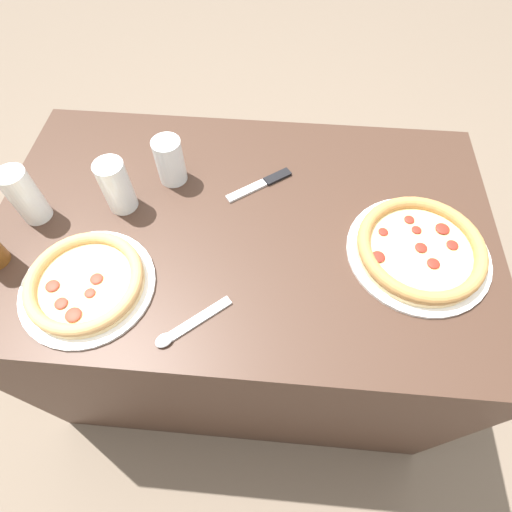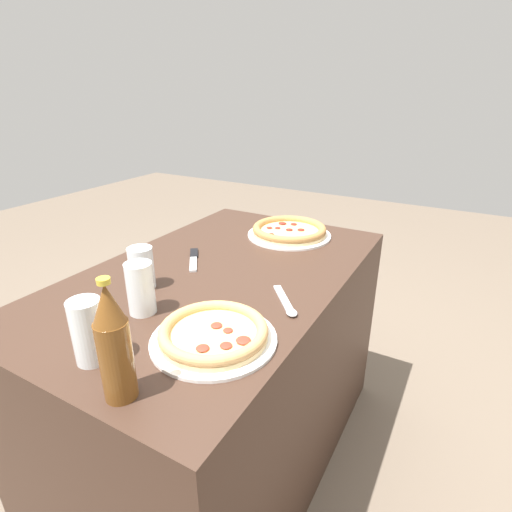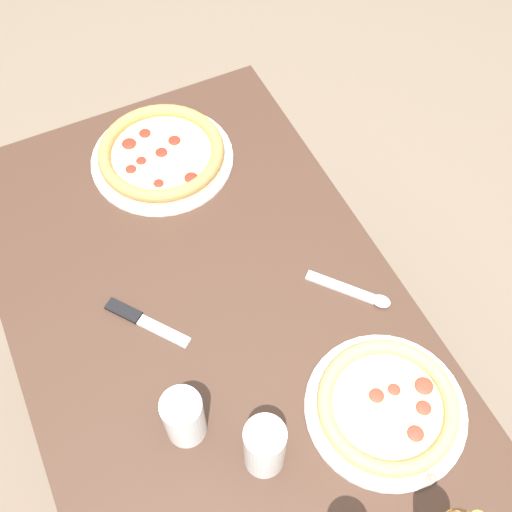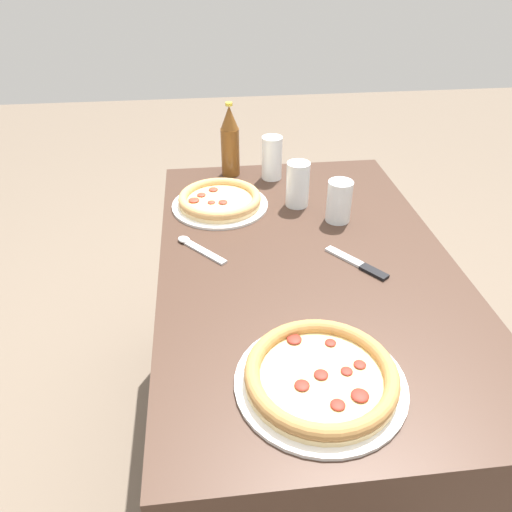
{
  "view_description": "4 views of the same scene",
  "coord_description": "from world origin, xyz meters",
  "px_view_note": "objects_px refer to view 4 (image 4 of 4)",
  "views": [
    {
      "loc": [
        0.08,
        -0.57,
        1.51
      ],
      "look_at": [
        0.04,
        -0.12,
        0.79
      ],
      "focal_mm": 28.0,
      "sensor_mm": 36.0,
      "label": 1
    },
    {
      "loc": [
        -0.92,
        -0.65,
        1.28
      ],
      "look_at": [
        0.05,
        -0.11,
        0.81
      ],
      "focal_mm": 28.0,
      "sensor_mm": 36.0,
      "label": 2
    },
    {
      "loc": [
        -0.55,
        0.17,
        1.86
      ],
      "look_at": [
        0.05,
        -0.12,
        0.8
      ],
      "focal_mm": 45.0,
      "sensor_mm": 36.0,
      "label": 3
    },
    {
      "loc": [
        1.02,
        -0.25,
        1.46
      ],
      "look_at": [
        0.09,
        -0.14,
        0.83
      ],
      "focal_mm": 35.0,
      "sensor_mm": 36.0,
      "label": 4
    }
  ],
  "objects_px": {
    "pizza_pepperoni": "(321,377)",
    "pizza_veggie": "(220,200)",
    "glass_mango_juice": "(339,203)",
    "knife": "(359,264)",
    "glass_red_wine": "(298,187)",
    "glass_cola": "(272,159)",
    "beer_bottle": "(230,142)",
    "spoon": "(196,247)"
  },
  "relations": [
    {
      "from": "pizza_pepperoni",
      "to": "pizza_veggie",
      "type": "bearing_deg",
      "value": -168.46
    },
    {
      "from": "glass_mango_juice",
      "to": "knife",
      "type": "height_order",
      "value": "glass_mango_juice"
    },
    {
      "from": "pizza_pepperoni",
      "to": "pizza_veggie",
      "type": "relative_size",
      "value": 1.11
    },
    {
      "from": "glass_mango_juice",
      "to": "glass_red_wine",
      "type": "distance_m",
      "value": 0.14
    },
    {
      "from": "glass_cola",
      "to": "beer_bottle",
      "type": "relative_size",
      "value": 0.58
    },
    {
      "from": "glass_mango_juice",
      "to": "knife",
      "type": "bearing_deg",
      "value": -0.92
    },
    {
      "from": "glass_cola",
      "to": "glass_red_wine",
      "type": "distance_m",
      "value": 0.2
    },
    {
      "from": "pizza_veggie",
      "to": "glass_cola",
      "type": "relative_size",
      "value": 2.03
    },
    {
      "from": "pizza_veggie",
      "to": "glass_cola",
      "type": "height_order",
      "value": "glass_cola"
    },
    {
      "from": "glass_mango_juice",
      "to": "knife",
      "type": "distance_m",
      "value": 0.23
    },
    {
      "from": "glass_red_wine",
      "to": "beer_bottle",
      "type": "xyz_separation_m",
      "value": [
        -0.24,
        -0.18,
        0.05
      ]
    },
    {
      "from": "pizza_pepperoni",
      "to": "glass_red_wine",
      "type": "height_order",
      "value": "glass_red_wine"
    },
    {
      "from": "pizza_veggie",
      "to": "knife",
      "type": "xyz_separation_m",
      "value": [
        0.35,
        0.33,
        -0.02
      ]
    },
    {
      "from": "glass_mango_juice",
      "to": "spoon",
      "type": "distance_m",
      "value": 0.42
    },
    {
      "from": "pizza_veggie",
      "to": "spoon",
      "type": "bearing_deg",
      "value": -18.79
    },
    {
      "from": "glass_red_wine",
      "to": "spoon",
      "type": "bearing_deg",
      "value": -56.04
    },
    {
      "from": "knife",
      "to": "pizza_pepperoni",
      "type": "bearing_deg",
      "value": -26.25
    },
    {
      "from": "pizza_veggie",
      "to": "glass_cola",
      "type": "bearing_deg",
      "value": 134.74
    },
    {
      "from": "pizza_pepperoni",
      "to": "knife",
      "type": "relative_size",
      "value": 2.01
    },
    {
      "from": "glass_cola",
      "to": "pizza_pepperoni",
      "type": "bearing_deg",
      "value": -2.3
    },
    {
      "from": "glass_mango_juice",
      "to": "spoon",
      "type": "relative_size",
      "value": 0.81
    },
    {
      "from": "glass_cola",
      "to": "spoon",
      "type": "height_order",
      "value": "glass_cola"
    },
    {
      "from": "pizza_pepperoni",
      "to": "glass_red_wine",
      "type": "relative_size",
      "value": 2.36
    },
    {
      "from": "pizza_veggie",
      "to": "glass_mango_juice",
      "type": "distance_m",
      "value": 0.35
    },
    {
      "from": "glass_cola",
      "to": "knife",
      "type": "xyz_separation_m",
      "value": [
        0.53,
        0.14,
        -0.06
      ]
    },
    {
      "from": "pizza_veggie",
      "to": "beer_bottle",
      "type": "xyz_separation_m",
      "value": [
        -0.23,
        0.05,
        0.09
      ]
    },
    {
      "from": "beer_bottle",
      "to": "glass_cola",
      "type": "bearing_deg",
      "value": 70.86
    },
    {
      "from": "pizza_pepperoni",
      "to": "glass_red_wine",
      "type": "distance_m",
      "value": 0.7
    },
    {
      "from": "glass_red_wine",
      "to": "spoon",
      "type": "relative_size",
      "value": 0.92
    },
    {
      "from": "pizza_veggie",
      "to": "glass_red_wine",
      "type": "distance_m",
      "value": 0.23
    },
    {
      "from": "glass_cola",
      "to": "beer_bottle",
      "type": "xyz_separation_m",
      "value": [
        -0.05,
        -0.13,
        0.05
      ]
    },
    {
      "from": "glass_mango_juice",
      "to": "spoon",
      "type": "xyz_separation_m",
      "value": [
        0.1,
        -0.4,
        -0.05
      ]
    },
    {
      "from": "glass_red_wine",
      "to": "beer_bottle",
      "type": "height_order",
      "value": "beer_bottle"
    },
    {
      "from": "pizza_veggie",
      "to": "spoon",
      "type": "relative_size",
      "value": 1.95
    },
    {
      "from": "glass_mango_juice",
      "to": "beer_bottle",
      "type": "xyz_separation_m",
      "value": [
        -0.35,
        -0.28,
        0.06
      ]
    },
    {
      "from": "pizza_veggie",
      "to": "glass_red_wine",
      "type": "height_order",
      "value": "glass_red_wine"
    },
    {
      "from": "pizza_pepperoni",
      "to": "beer_bottle",
      "type": "bearing_deg",
      "value": -174.15
    },
    {
      "from": "beer_bottle",
      "to": "glass_mango_juice",
      "type": "bearing_deg",
      "value": 38.85
    },
    {
      "from": "pizza_pepperoni",
      "to": "glass_mango_juice",
      "type": "xyz_separation_m",
      "value": [
        -0.59,
        0.18,
        0.03
      ]
    },
    {
      "from": "pizza_veggie",
      "to": "knife",
      "type": "height_order",
      "value": "pizza_veggie"
    },
    {
      "from": "beer_bottle",
      "to": "knife",
      "type": "bearing_deg",
      "value": 25.59
    },
    {
      "from": "glass_mango_juice",
      "to": "spoon",
      "type": "height_order",
      "value": "glass_mango_juice"
    }
  ]
}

